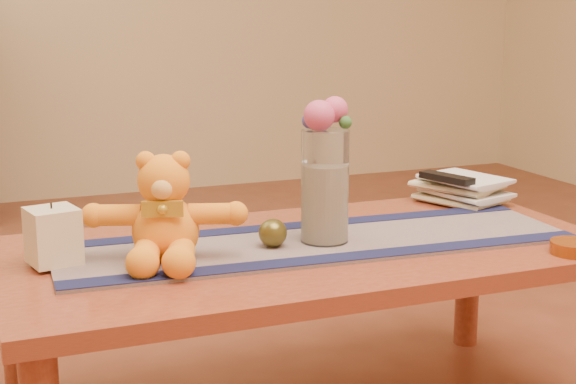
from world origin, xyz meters
name	(u,v)px	position (x,y,z in m)	size (l,w,h in m)	color
coffee_table_top	(308,253)	(0.00, 0.00, 0.43)	(1.40, 0.70, 0.04)	maroon
table_leg_bl	(17,339)	(-0.64, 0.29, 0.21)	(0.07, 0.07, 0.41)	maroon
table_leg_br	(468,277)	(0.64, 0.29, 0.21)	(0.07, 0.07, 0.41)	maroon
persian_runner	(316,242)	(0.02, 0.00, 0.45)	(1.20, 0.35, 0.01)	#182045
runner_border_near	(340,257)	(0.01, -0.14, 0.46)	(1.20, 0.06, 0.00)	#13163A
runner_border_far	(296,225)	(0.03, 0.15, 0.46)	(1.20, 0.06, 0.00)	#13163A
teddy_bear	(165,208)	(-0.34, -0.01, 0.57)	(0.33, 0.27, 0.22)	orange
pillar_candle	(53,236)	(-0.57, 0.05, 0.52)	(0.10, 0.10, 0.12)	beige
candle_wick	(51,206)	(-0.57, 0.05, 0.58)	(0.00, 0.00, 0.01)	black
glass_vase	(325,186)	(0.04, -0.01, 0.59)	(0.11, 0.11, 0.26)	silver
potpourri_fill	(325,203)	(0.04, -0.01, 0.55)	(0.09, 0.09, 0.18)	beige
rose_left	(319,116)	(0.02, -0.02, 0.75)	(0.07, 0.07, 0.07)	#CD4876
rose_right	(335,109)	(0.06, 0.00, 0.76)	(0.06, 0.06, 0.06)	#CD4876
blue_flower_back	(323,116)	(0.05, 0.03, 0.75)	(0.04, 0.04, 0.04)	#444494
blue_flower_side	(310,121)	(0.01, 0.01, 0.74)	(0.04, 0.04, 0.04)	#444494
leaf_sprig	(345,122)	(0.08, -0.03, 0.74)	(0.03, 0.03, 0.03)	#33662D
bronze_ball	(273,233)	(-0.09, -0.01, 0.49)	(0.06, 0.06, 0.06)	#534B1B
book_bottom	(443,204)	(0.49, 0.20, 0.46)	(0.17, 0.22, 0.02)	beige
book_lower	(445,197)	(0.50, 0.20, 0.48)	(0.16, 0.22, 0.02)	beige
book_upper	(441,191)	(0.48, 0.21, 0.50)	(0.17, 0.22, 0.02)	beige
book_top	(445,183)	(0.49, 0.20, 0.52)	(0.16, 0.22, 0.02)	beige
tv_remote	(447,178)	(0.49, 0.20, 0.54)	(0.04, 0.16, 0.02)	black
amber_dish	(575,248)	(0.53, -0.29, 0.46)	(0.11, 0.11, 0.03)	#BF5914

